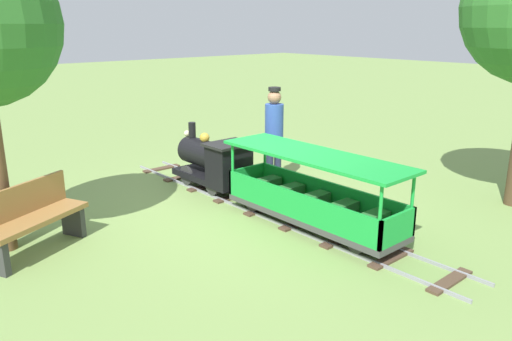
{
  "coord_description": "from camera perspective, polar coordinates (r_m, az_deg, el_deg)",
  "views": [
    {
      "loc": [
        -4.62,
        -5.29,
        2.58
      ],
      "look_at": [
        0.0,
        -0.05,
        0.55
      ],
      "focal_mm": 35.35,
      "sensor_mm": 36.0,
      "label": 1
    }
  ],
  "objects": [
    {
      "name": "ground_plane",
      "position": [
        7.48,
        -0.25,
        -3.97
      ],
      "size": [
        60.0,
        60.0,
        0.0
      ],
      "primitive_type": "plane",
      "color": "#75934C"
    },
    {
      "name": "locomotive",
      "position": [
        8.05,
        -4.77,
        1.05
      ],
      "size": [
        0.68,
        1.45,
        0.99
      ],
      "color": "black",
      "rests_on": "ground_plane"
    },
    {
      "name": "park_bench",
      "position": [
        6.39,
        -23.97,
        -5.05
      ],
      "size": [
        1.35,
        0.91,
        0.82
      ],
      "color": "olive",
      "rests_on": "ground_plane"
    },
    {
      "name": "conductor_person",
      "position": [
        8.23,
        2.07,
        4.81
      ],
      "size": [
        0.3,
        0.3,
        1.62
      ],
      "color": "#282D47",
      "rests_on": "ground_plane"
    },
    {
      "name": "track",
      "position": [
        7.3,
        1.04,
        -4.35
      ],
      "size": [
        0.72,
        6.4,
        0.04
      ],
      "color": "gray",
      "rests_on": "ground_plane"
    },
    {
      "name": "passenger_car",
      "position": [
        6.57,
        6.38,
        -3.09
      ],
      "size": [
        0.78,
        2.7,
        0.97
      ],
      "color": "#3F3F3F",
      "rests_on": "ground_plane"
    }
  ]
}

